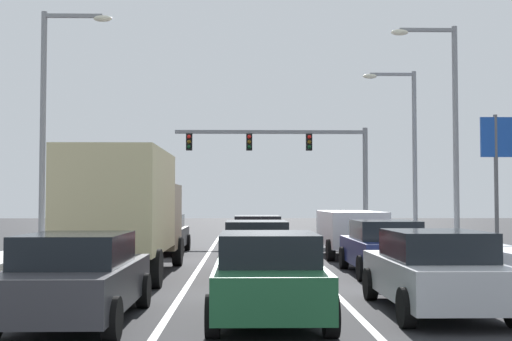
# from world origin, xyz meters

# --- Properties ---
(ground_plane) EXTENTS (120.00, 120.00, 0.00)m
(ground_plane) POSITION_xyz_m (0.00, 13.15, 0.00)
(ground_plane) COLOR #28282B
(lane_stripe_between_right_lane_and_center_lane) EXTENTS (0.14, 36.16, 0.01)m
(lane_stripe_between_right_lane_and_center_lane) POSITION_xyz_m (1.70, 16.44, 0.00)
(lane_stripe_between_right_lane_and_center_lane) COLOR silver
(lane_stripe_between_right_lane_and_center_lane) RESTS_ON ground
(lane_stripe_between_center_lane_and_left_lane) EXTENTS (0.14, 36.16, 0.01)m
(lane_stripe_between_center_lane_and_left_lane) POSITION_xyz_m (-1.70, 16.44, 0.00)
(lane_stripe_between_center_lane_and_left_lane) COLOR silver
(lane_stripe_between_center_lane_and_left_lane) RESTS_ON ground
(snow_bank_right_shoulder) EXTENTS (1.33, 36.16, 0.74)m
(snow_bank_right_shoulder) POSITION_xyz_m (7.00, 16.44, 0.37)
(snow_bank_right_shoulder) COLOR white
(snow_bank_right_shoulder) RESTS_ON ground
(snow_bank_left_shoulder) EXTENTS (1.48, 36.16, 0.52)m
(snow_bank_left_shoulder) POSITION_xyz_m (-7.00, 16.44, 0.26)
(snow_bank_left_shoulder) COLOR white
(snow_bank_left_shoulder) RESTS_ON ground
(sedan_silver_right_lane_nearest) EXTENTS (2.00, 4.50, 1.51)m
(sedan_silver_right_lane_nearest) POSITION_xyz_m (3.19, 7.37, 0.76)
(sedan_silver_right_lane_nearest) COLOR #B7BABF
(sedan_silver_right_lane_nearest) RESTS_ON ground
(sedan_navy_right_lane_second) EXTENTS (2.00, 4.50, 1.51)m
(sedan_navy_right_lane_second) POSITION_xyz_m (3.58, 13.68, 0.76)
(sedan_navy_right_lane_second) COLOR navy
(sedan_navy_right_lane_second) RESTS_ON ground
(suv_white_right_lane_third) EXTENTS (2.16, 4.90, 1.67)m
(suv_white_right_lane_third) POSITION_xyz_m (3.59, 19.58, 1.02)
(suv_white_right_lane_third) COLOR silver
(suv_white_right_lane_third) RESTS_ON ground
(sedan_green_center_lane_nearest) EXTENTS (2.00, 4.50, 1.51)m
(sedan_green_center_lane_nearest) POSITION_xyz_m (0.08, 6.65, 0.76)
(sedan_green_center_lane_nearest) COLOR #1E5633
(sedan_green_center_lane_nearest) RESTS_ON ground
(sedan_maroon_center_lane_second) EXTENTS (2.00, 4.50, 1.51)m
(sedan_maroon_center_lane_second) POSITION_xyz_m (0.01, 13.36, 0.76)
(sedan_maroon_center_lane_second) COLOR maroon
(sedan_maroon_center_lane_second) RESTS_ON ground
(sedan_red_center_lane_third) EXTENTS (2.00, 4.50, 1.51)m
(sedan_red_center_lane_third) POSITION_xyz_m (0.17, 19.65, 0.76)
(sedan_red_center_lane_third) COLOR maroon
(sedan_red_center_lane_third) RESTS_ON ground
(sedan_charcoal_left_lane_nearest) EXTENTS (2.00, 4.50, 1.51)m
(sedan_charcoal_left_lane_nearest) POSITION_xyz_m (-3.17, 6.43, 0.76)
(sedan_charcoal_left_lane_nearest) COLOR #38383D
(sedan_charcoal_left_lane_nearest) RESTS_ON ground
(box_truck_left_lane_second) EXTENTS (2.53, 7.20, 3.36)m
(box_truck_left_lane_second) POSITION_xyz_m (-3.55, 13.29, 1.90)
(box_truck_left_lane_second) COLOR #937F60
(box_truck_left_lane_second) RESTS_ON ground
(sedan_black_left_lane_third) EXTENTS (2.00, 4.50, 1.51)m
(sedan_black_left_lane_third) POSITION_xyz_m (-3.55, 21.37, 0.76)
(sedan_black_left_lane_third) COLOR black
(sedan_black_left_lane_third) RESTS_ON ground
(traffic_light_gantry) EXTENTS (10.94, 0.47, 6.20)m
(traffic_light_gantry) POSITION_xyz_m (2.77, 32.86, 4.74)
(traffic_light_gantry) COLOR slate
(traffic_light_gantry) RESTS_ON ground
(street_lamp_right_mid) EXTENTS (2.66, 0.36, 9.03)m
(street_lamp_right_mid) POSITION_xyz_m (7.77, 21.37, 5.34)
(street_lamp_right_mid) COLOR gray
(street_lamp_right_mid) RESTS_ON ground
(street_lamp_right_far) EXTENTS (2.66, 0.36, 8.49)m
(street_lamp_right_far) POSITION_xyz_m (7.81, 27.94, 5.06)
(street_lamp_right_far) COLOR gray
(street_lamp_right_far) RESTS_ON ground
(street_lamp_left_mid) EXTENTS (2.66, 0.36, 9.22)m
(street_lamp_left_mid) POSITION_xyz_m (-7.57, 20.25, 5.44)
(street_lamp_left_mid) COLOR gray
(street_lamp_left_mid) RESTS_ON ground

